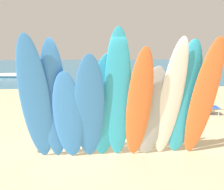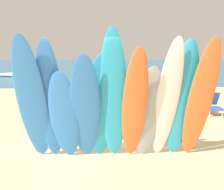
# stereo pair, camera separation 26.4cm
# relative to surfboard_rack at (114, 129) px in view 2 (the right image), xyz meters

# --- Properties ---
(ground) EXTENTS (60.00, 60.00, 0.00)m
(ground) POSITION_rel_surfboard_rack_xyz_m (0.00, 14.00, -0.49)
(ground) COLOR #D3BC8C
(ocean_water) EXTENTS (60.00, 40.00, 0.02)m
(ocean_water) POSITION_rel_surfboard_rack_xyz_m (0.00, 29.01, -0.48)
(ocean_water) COLOR teal
(ocean_water) RESTS_ON ground
(surfboard_rack) EXTENTS (3.67, 0.07, 0.60)m
(surfboard_rack) POSITION_rel_surfboard_rack_xyz_m (0.00, 0.00, 0.00)
(surfboard_rack) COLOR brown
(surfboard_rack) RESTS_ON ground
(surfboard_blue_0) EXTENTS (0.56, 1.13, 2.57)m
(surfboard_blue_0) POSITION_rel_surfboard_rack_xyz_m (-1.60, -0.72, 0.79)
(surfboard_blue_0) COLOR #337AD1
(surfboard_blue_0) RESTS_ON ground
(surfboard_blue_1) EXTENTS (0.57, 0.99, 2.51)m
(surfboard_blue_1) POSITION_rel_surfboard_rack_xyz_m (-1.28, -0.65, 0.76)
(surfboard_blue_1) COLOR #337AD1
(surfboard_blue_1) RESTS_ON ground
(surfboard_blue_2) EXTENTS (0.62, 0.86, 1.94)m
(surfboard_blue_2) POSITION_rel_surfboard_rack_xyz_m (-1.02, -0.64, 0.48)
(surfboard_blue_2) COLOR #337AD1
(surfboard_blue_2) RESTS_ON ground
(surfboard_blue_3) EXTENTS (0.61, 1.02, 2.25)m
(surfboard_blue_3) POSITION_rel_surfboard_rack_xyz_m (-0.61, -0.71, 0.63)
(surfboard_blue_3) COLOR #337AD1
(surfboard_blue_3) RESTS_ON ground
(surfboard_teal_4) EXTENTS (0.66, 0.89, 2.24)m
(surfboard_teal_4) POSITION_rel_surfboard_rack_xyz_m (-0.31, -0.61, 0.63)
(surfboard_teal_4) COLOR #289EC6
(surfboard_teal_4) RESTS_ON ground
(surfboard_teal_5) EXTENTS (0.60, 1.10, 2.68)m
(surfboard_teal_5) POSITION_rel_surfboard_rack_xyz_m (-0.06, -0.73, 0.85)
(surfboard_teal_5) COLOR #289EC6
(surfboard_teal_5) RESTS_ON ground
(surfboard_orange_6) EXTENTS (0.49, 1.07, 2.37)m
(surfboard_orange_6) POSITION_rel_surfboard_rack_xyz_m (0.34, -0.76, 0.69)
(surfboard_orange_6) COLOR orange
(surfboard_orange_6) RESTS_ON ground
(surfboard_grey_7) EXTENTS (0.62, 0.77, 2.02)m
(surfboard_grey_7) POSITION_rel_surfboard_rack_xyz_m (0.65, -0.59, 0.52)
(surfboard_grey_7) COLOR #999EA3
(surfboard_grey_7) RESTS_ON ground
(surfboard_white_8) EXTENTS (0.55, 1.01, 2.54)m
(surfboard_white_8) POSITION_rel_surfboard_rack_xyz_m (0.99, -0.68, 0.77)
(surfboard_white_8) COLOR white
(surfboard_white_8) RESTS_ON ground
(surfboard_teal_9) EXTENTS (0.60, 0.91, 2.50)m
(surfboard_teal_9) POSITION_rel_surfboard_rack_xyz_m (1.30, -0.60, 0.76)
(surfboard_teal_9) COLOR #289EC6
(surfboard_teal_9) RESTS_ON ground
(surfboard_orange_10) EXTENTS (0.51, 1.07, 2.53)m
(surfboard_orange_10) POSITION_rel_surfboard_rack_xyz_m (1.62, -0.74, 0.77)
(surfboard_orange_10) COLOR orange
(surfboard_orange_10) RESTS_ON ground
(beachgoer_strolling) EXTENTS (0.63, 0.34, 1.71)m
(beachgoer_strolling) POSITION_rel_surfboard_rack_xyz_m (0.06, 5.44, 0.49)
(beachgoer_strolling) COLOR #9E704C
(beachgoer_strolling) RESTS_ON ground
(beachgoer_midbeach) EXTENTS (0.56, 0.37, 1.64)m
(beachgoer_midbeach) POSITION_rel_surfboard_rack_xyz_m (2.47, 2.42, 0.45)
(beachgoer_midbeach) COLOR tan
(beachgoer_midbeach) RESTS_ON ground
(beach_chair_red) EXTENTS (0.58, 0.77, 0.80)m
(beach_chair_red) POSITION_rel_surfboard_rack_xyz_m (3.64, 2.85, -0.07)
(beach_chair_red) COLOR #B7B7BC
(beach_chair_red) RESTS_ON ground
(distant_boat) EXTENTS (4.85, 1.33, 0.38)m
(distant_boat) POSITION_rel_surfboard_rack_xyz_m (-7.08, 15.19, -0.32)
(distant_boat) COLOR silver
(distant_boat) RESTS_ON ground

